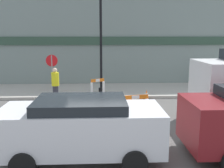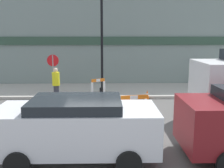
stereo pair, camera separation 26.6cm
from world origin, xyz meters
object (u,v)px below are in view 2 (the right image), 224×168
at_px(person_worker, 56,83).
at_px(parked_car_1, 77,125).
at_px(streetlamp_post, 102,19).
at_px(person_pedestrian, 204,71).
at_px(stop_sign, 53,68).

relative_size(person_worker, parked_car_1, 0.40).
relative_size(streetlamp_post, person_pedestrian, 3.70).
bearing_deg(streetlamp_post, person_pedestrian, 15.26).
relative_size(streetlamp_post, stop_sign, 2.97).
height_order(person_worker, parked_car_1, person_worker).
distance_m(person_worker, parked_car_1, 6.33).
bearing_deg(parked_car_1, person_pedestrian, 53.70).
bearing_deg(parked_car_1, stop_sign, 105.62).
bearing_deg(streetlamp_post, person_worker, -151.17).
xyz_separation_m(streetlamp_post, stop_sign, (-2.51, -0.28, -2.46)).
relative_size(person_pedestrian, parked_car_1, 0.40).
relative_size(streetlamp_post, person_worker, 3.72).
relative_size(stop_sign, person_pedestrian, 1.25).
distance_m(person_worker, person_pedestrian, 8.74).
distance_m(streetlamp_post, parked_car_1, 7.95).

